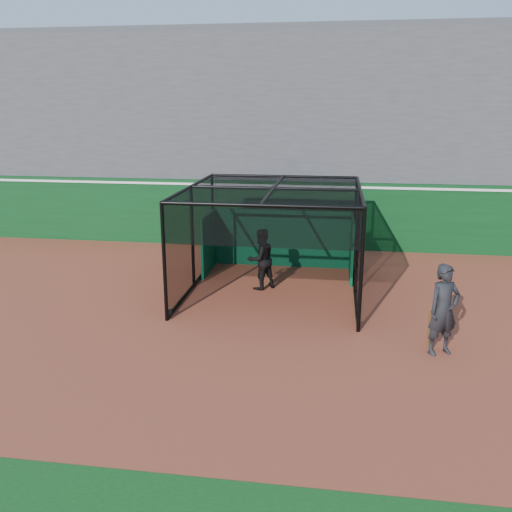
# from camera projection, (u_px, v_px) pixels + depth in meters

# --- Properties ---
(ground) EXTENTS (120.00, 120.00, 0.00)m
(ground) POSITION_uv_depth(u_px,v_px,m) (243.00, 336.00, 12.65)
(ground) COLOR brown
(ground) RESTS_ON ground
(outfield_wall) EXTENTS (50.00, 0.50, 2.50)m
(outfield_wall) POSITION_uv_depth(u_px,v_px,m) (281.00, 213.00, 20.40)
(outfield_wall) COLOR #0B3D16
(outfield_wall) RESTS_ON ground
(grandstand) EXTENTS (50.00, 7.85, 8.95)m
(grandstand) POSITION_uv_depth(u_px,v_px,m) (291.00, 123.00, 23.14)
(grandstand) COLOR #4C4C4F
(grandstand) RESTS_ON ground
(batting_cage) EXTENTS (4.82, 5.41, 2.99)m
(batting_cage) POSITION_uv_depth(u_px,v_px,m) (273.00, 241.00, 15.41)
(batting_cage) COLOR black
(batting_cage) RESTS_ON ground
(batter) EXTENTS (1.10, 1.09, 1.79)m
(batter) POSITION_uv_depth(u_px,v_px,m) (261.00, 259.00, 15.73)
(batter) COLOR black
(batter) RESTS_ON ground
(on_deck_player) EXTENTS (0.87, 0.76, 2.01)m
(on_deck_player) POSITION_uv_depth(u_px,v_px,m) (444.00, 310.00, 11.54)
(on_deck_player) COLOR black
(on_deck_player) RESTS_ON ground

